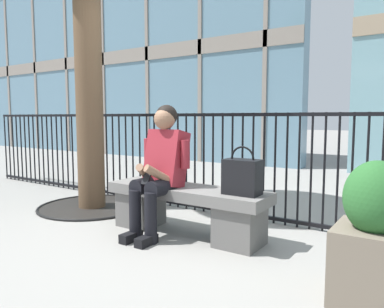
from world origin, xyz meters
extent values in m
plane|color=gray|center=(0.00, 0.00, 0.00)|extent=(60.00, 60.00, 0.00)
cube|color=slate|center=(0.00, 0.00, 0.40)|extent=(1.60, 0.44, 0.10)
cube|color=#605E5B|center=(-0.56, 0.00, 0.17)|extent=(0.36, 0.37, 0.35)
cube|color=#605E5B|center=(0.56, 0.00, 0.17)|extent=(0.36, 0.37, 0.35)
cylinder|color=black|center=(-0.29, -0.18, 0.47)|extent=(0.15, 0.40, 0.15)
cylinder|color=black|center=(-0.29, -0.38, 0.23)|extent=(0.11, 0.11, 0.45)
cube|color=black|center=(-0.29, -0.44, 0.04)|extent=(0.09, 0.22, 0.08)
cylinder|color=black|center=(-0.11, -0.18, 0.47)|extent=(0.15, 0.40, 0.15)
cylinder|color=black|center=(-0.11, -0.38, 0.23)|extent=(0.11, 0.11, 0.45)
cube|color=black|center=(-0.11, -0.44, 0.04)|extent=(0.09, 0.22, 0.08)
cube|color=maroon|center=(-0.20, -0.04, 0.71)|extent=(0.36, 0.30, 0.55)
cylinder|color=maroon|center=(-0.42, -0.04, 0.76)|extent=(0.08, 0.08, 0.26)
cylinder|color=#8E664C|center=(-0.28, -0.26, 0.59)|extent=(0.16, 0.28, 0.20)
cylinder|color=maroon|center=(0.02, -0.04, 0.76)|extent=(0.08, 0.08, 0.26)
cylinder|color=#8E664C|center=(-0.12, -0.26, 0.59)|extent=(0.16, 0.28, 0.20)
cube|color=black|center=(-0.20, -0.32, 0.57)|extent=(0.07, 0.10, 0.13)
sphere|color=#8E664C|center=(-0.20, -0.06, 1.08)|extent=(0.20, 0.20, 0.20)
sphere|color=black|center=(-0.20, -0.03, 1.11)|extent=(0.20, 0.20, 0.20)
cube|color=black|center=(0.58, -0.01, 0.60)|extent=(0.30, 0.18, 0.30)
torus|color=black|center=(0.58, -0.01, 0.75)|extent=(0.21, 0.02, 0.21)
cylinder|color=black|center=(-4.48, 0.80, 0.57)|extent=(0.02, 0.02, 1.14)
cylinder|color=black|center=(-4.36, 0.80, 0.57)|extent=(0.02, 0.02, 1.14)
cylinder|color=black|center=(-4.23, 0.80, 0.57)|extent=(0.02, 0.02, 1.14)
cylinder|color=black|center=(-4.11, 0.80, 0.57)|extent=(0.02, 0.02, 1.14)
cylinder|color=black|center=(-3.99, 0.80, 0.57)|extent=(0.02, 0.02, 1.14)
cylinder|color=black|center=(-3.87, 0.80, 0.57)|extent=(0.02, 0.02, 1.14)
cylinder|color=black|center=(-3.74, 0.80, 0.57)|extent=(0.02, 0.02, 1.14)
cylinder|color=black|center=(-3.62, 0.80, 0.57)|extent=(0.02, 0.02, 1.14)
cylinder|color=black|center=(-3.50, 0.80, 0.57)|extent=(0.02, 0.02, 1.14)
cylinder|color=black|center=(-3.38, 0.80, 0.57)|extent=(0.02, 0.02, 1.14)
cylinder|color=black|center=(-3.25, 0.80, 0.57)|extent=(0.02, 0.02, 1.14)
cylinder|color=black|center=(-3.13, 0.80, 0.57)|extent=(0.02, 0.02, 1.14)
cylinder|color=black|center=(-3.01, 0.80, 0.57)|extent=(0.02, 0.02, 1.14)
cylinder|color=black|center=(-2.88, 0.80, 0.57)|extent=(0.02, 0.02, 1.14)
cylinder|color=black|center=(-2.76, 0.80, 0.57)|extent=(0.02, 0.02, 1.14)
cylinder|color=black|center=(-2.64, 0.80, 0.57)|extent=(0.02, 0.02, 1.14)
cylinder|color=black|center=(-2.52, 0.80, 0.57)|extent=(0.02, 0.02, 1.14)
cylinder|color=black|center=(-2.39, 0.80, 0.57)|extent=(0.02, 0.02, 1.14)
cylinder|color=black|center=(-2.27, 0.80, 0.57)|extent=(0.02, 0.02, 1.14)
cylinder|color=black|center=(-2.15, 0.80, 0.57)|extent=(0.02, 0.02, 1.14)
cylinder|color=black|center=(-2.03, 0.80, 0.57)|extent=(0.02, 0.02, 1.14)
cylinder|color=black|center=(-1.90, 0.80, 0.57)|extent=(0.02, 0.02, 1.14)
cylinder|color=black|center=(-1.78, 0.80, 0.57)|extent=(0.02, 0.02, 1.14)
cylinder|color=black|center=(-1.66, 0.80, 0.57)|extent=(0.02, 0.02, 1.14)
cylinder|color=black|center=(-1.53, 0.80, 0.57)|extent=(0.02, 0.02, 1.14)
cylinder|color=black|center=(-1.41, 0.80, 0.57)|extent=(0.02, 0.02, 1.14)
cylinder|color=black|center=(-1.29, 0.80, 0.57)|extent=(0.02, 0.02, 1.14)
cylinder|color=black|center=(-1.17, 0.80, 0.57)|extent=(0.02, 0.02, 1.14)
cylinder|color=black|center=(-1.04, 0.80, 0.57)|extent=(0.02, 0.02, 1.14)
cylinder|color=black|center=(-0.92, 0.80, 0.57)|extent=(0.02, 0.02, 1.14)
cylinder|color=black|center=(-0.80, 0.80, 0.57)|extent=(0.02, 0.02, 1.14)
cylinder|color=black|center=(-0.68, 0.80, 0.57)|extent=(0.02, 0.02, 1.14)
cylinder|color=black|center=(-0.55, 0.80, 0.57)|extent=(0.02, 0.02, 1.14)
cylinder|color=black|center=(-0.43, 0.80, 0.57)|extent=(0.02, 0.02, 1.14)
cylinder|color=black|center=(-0.31, 0.80, 0.57)|extent=(0.02, 0.02, 1.14)
cylinder|color=black|center=(-0.18, 0.80, 0.57)|extent=(0.02, 0.02, 1.14)
cylinder|color=black|center=(-0.06, 0.80, 0.57)|extent=(0.02, 0.02, 1.14)
cylinder|color=black|center=(0.06, 0.80, 0.57)|extent=(0.02, 0.02, 1.14)
cylinder|color=black|center=(0.18, 0.80, 0.57)|extent=(0.02, 0.02, 1.14)
cylinder|color=black|center=(0.31, 0.80, 0.57)|extent=(0.02, 0.02, 1.14)
cylinder|color=black|center=(0.43, 0.80, 0.57)|extent=(0.02, 0.02, 1.14)
cylinder|color=black|center=(0.55, 0.80, 0.57)|extent=(0.02, 0.02, 1.14)
cylinder|color=black|center=(0.68, 0.80, 0.57)|extent=(0.02, 0.02, 1.14)
cylinder|color=black|center=(0.80, 0.80, 0.57)|extent=(0.02, 0.02, 1.14)
cylinder|color=black|center=(0.92, 0.80, 0.57)|extent=(0.02, 0.02, 1.14)
cylinder|color=black|center=(1.04, 0.80, 0.57)|extent=(0.02, 0.02, 1.14)
cylinder|color=black|center=(1.17, 0.80, 0.57)|extent=(0.02, 0.02, 1.14)
cylinder|color=black|center=(1.29, 0.80, 0.57)|extent=(0.02, 0.02, 1.14)
cylinder|color=black|center=(1.41, 0.80, 0.57)|extent=(0.02, 0.02, 1.14)
cylinder|color=black|center=(1.53, 0.80, 0.57)|extent=(0.02, 0.02, 1.14)
cube|color=black|center=(0.00, 0.80, 0.05)|extent=(8.96, 0.04, 0.04)
cube|color=black|center=(0.00, 0.80, 1.12)|extent=(8.96, 0.04, 0.04)
cylinder|color=black|center=(-1.55, 0.21, 0.01)|extent=(1.25, 1.25, 0.01)
torus|color=black|center=(-1.55, 0.21, 0.01)|extent=(1.28, 1.28, 0.03)
cylinder|color=brown|center=(-1.55, 0.21, 1.70)|extent=(0.32, 0.32, 3.40)
cube|color=#726656|center=(1.65, -0.44, 0.23)|extent=(0.44, 0.44, 0.45)
ellipsoid|color=#28602B|center=(1.65, -0.44, 0.63)|extent=(0.38, 0.38, 0.44)
cube|color=slate|center=(-6.37, 5.11, 4.50)|extent=(11.81, 0.40, 9.00)
cube|color=gray|center=(-11.43, 4.90, 4.50)|extent=(0.10, 0.04, 9.00)
cube|color=gray|center=(-9.74, 4.90, 4.50)|extent=(0.10, 0.04, 9.00)
cube|color=gray|center=(-8.05, 4.90, 4.50)|extent=(0.10, 0.04, 9.00)
cube|color=gray|center=(-6.37, 4.90, 2.80)|extent=(11.81, 0.04, 0.36)
camera|label=1|loc=(1.92, -2.76, 1.09)|focal=34.36mm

